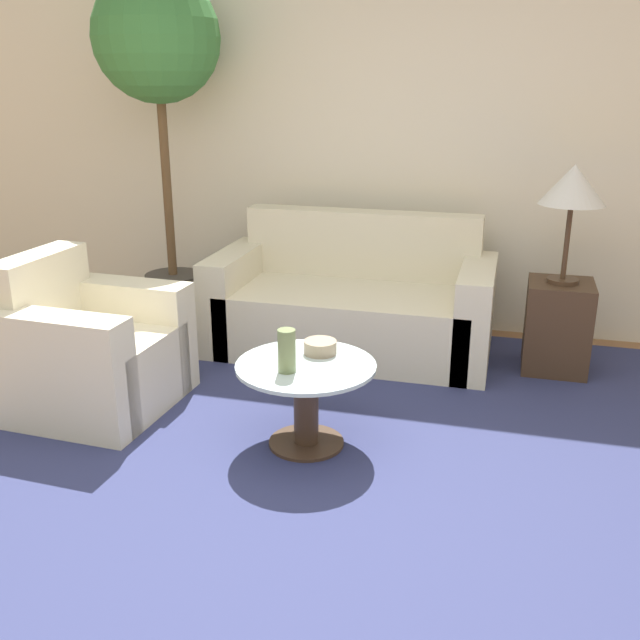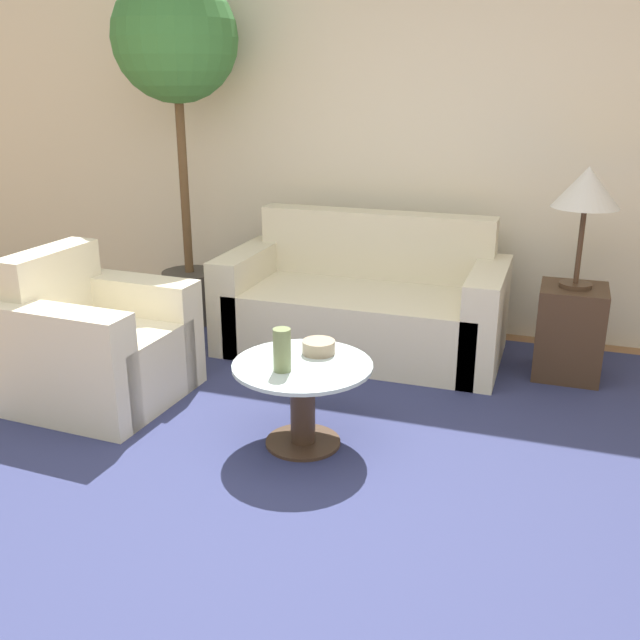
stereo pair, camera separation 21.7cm
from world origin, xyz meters
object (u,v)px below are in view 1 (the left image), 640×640
(sofa_main, at_px, (353,305))
(table_lamp, at_px, (573,188))
(armchair, at_px, (86,355))
(potted_plant, at_px, (159,66))
(coffee_table, at_px, (306,393))
(bowl, at_px, (320,347))
(vase, at_px, (287,351))

(sofa_main, distance_m, table_lamp, 1.49)
(armchair, distance_m, potted_plant, 1.97)
(coffee_table, xyz_separation_m, bowl, (0.03, 0.15, 0.18))
(armchair, xyz_separation_m, table_lamp, (2.42, 1.15, 0.80))
(sofa_main, bearing_deg, coffee_table, -86.83)
(vase, distance_m, bowl, 0.28)
(sofa_main, relative_size, potted_plant, 0.75)
(table_lamp, bearing_deg, bowl, -135.14)
(armchair, distance_m, vase, 1.24)
(armchair, bearing_deg, table_lamp, -61.99)
(potted_plant, bearing_deg, coffee_table, -46.30)
(coffee_table, relative_size, table_lamp, 0.97)
(bowl, bearing_deg, coffee_table, -101.21)
(potted_plant, height_order, bowl, potted_plant)
(armchair, height_order, table_lamp, table_lamp)
(coffee_table, xyz_separation_m, table_lamp, (1.17, 1.29, 0.82))
(potted_plant, relative_size, vase, 11.58)
(table_lamp, bearing_deg, armchair, -154.53)
(potted_plant, bearing_deg, vase, -49.50)
(bowl, bearing_deg, armchair, -179.37)
(sofa_main, distance_m, armchair, 1.69)
(table_lamp, height_order, vase, table_lamp)
(coffee_table, bearing_deg, vase, -117.98)
(sofa_main, bearing_deg, table_lamp, -2.66)
(sofa_main, distance_m, potted_plant, 1.97)
(potted_plant, bearing_deg, table_lamp, -3.86)
(coffee_table, bearing_deg, armchair, 173.95)
(coffee_table, xyz_separation_m, vase, (-0.06, -0.11, 0.25))
(table_lamp, relative_size, potted_plant, 0.29)
(sofa_main, xyz_separation_m, potted_plant, (-1.32, 0.12, 1.46))
(potted_plant, distance_m, bowl, 2.32)
(armchair, height_order, bowl, armchair)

